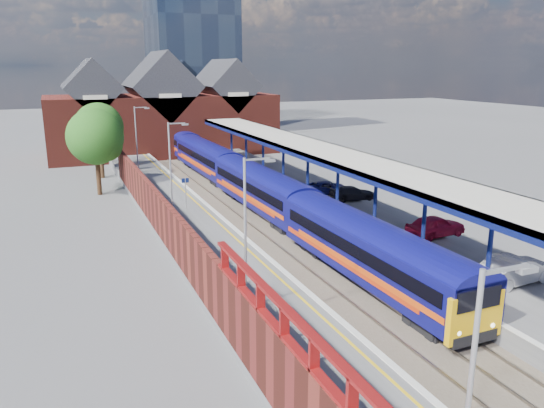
{
  "coord_description": "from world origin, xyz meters",
  "views": [
    {
      "loc": [
        -14.05,
        -15.41,
        11.87
      ],
      "look_at": [
        -0.54,
        17.29,
        2.6
      ],
      "focal_mm": 35.0,
      "sensor_mm": 36.0,
      "label": 1
    }
  ],
  "objects_px": {
    "platform_sign": "(186,188)",
    "parked_car_blue": "(327,188)",
    "lamp_post_d": "(138,137)",
    "lamp_post_c": "(172,164)",
    "train": "(231,169)",
    "parked_car_red": "(435,226)",
    "parked_car_dark": "(352,193)",
    "parked_car_silver": "(515,269)",
    "lamp_post_b": "(248,224)",
    "lamp_post_a": "(474,401)"
  },
  "relations": [
    {
      "from": "parked_car_blue",
      "to": "lamp_post_c",
      "type": "bearing_deg",
      "value": 116.46
    },
    {
      "from": "lamp_post_c",
      "to": "parked_car_silver",
      "type": "height_order",
      "value": "lamp_post_c"
    },
    {
      "from": "platform_sign",
      "to": "lamp_post_d",
      "type": "bearing_deg",
      "value": 95.56
    },
    {
      "from": "parked_car_silver",
      "to": "lamp_post_a",
      "type": "bearing_deg",
      "value": 125.21
    },
    {
      "from": "train",
      "to": "parked_car_dark",
      "type": "xyz_separation_m",
      "value": [
        7.01,
        -11.06,
        -0.54
      ]
    },
    {
      "from": "parked_car_silver",
      "to": "parked_car_red",
      "type": "bearing_deg",
      "value": -13.76
    },
    {
      "from": "parked_car_silver",
      "to": "lamp_post_c",
      "type": "bearing_deg",
      "value": 31.46
    },
    {
      "from": "lamp_post_a",
      "to": "parked_car_blue",
      "type": "height_order",
      "value": "lamp_post_a"
    },
    {
      "from": "lamp_post_a",
      "to": "parked_car_red",
      "type": "xyz_separation_m",
      "value": [
        14.86,
        19.14,
        -3.28
      ]
    },
    {
      "from": "parked_car_dark",
      "to": "lamp_post_d",
      "type": "bearing_deg",
      "value": 47.42
    },
    {
      "from": "train",
      "to": "lamp_post_c",
      "type": "xyz_separation_m",
      "value": [
        -7.86,
        -10.72,
        2.87
      ]
    },
    {
      "from": "train",
      "to": "parked_car_blue",
      "type": "distance_m",
      "value": 10.42
    },
    {
      "from": "lamp_post_a",
      "to": "lamp_post_b",
      "type": "xyz_separation_m",
      "value": [
        0.0,
        14.0,
        0.0
      ]
    },
    {
      "from": "lamp_post_b",
      "to": "parked_car_dark",
      "type": "relative_size",
      "value": 1.76
    },
    {
      "from": "lamp_post_a",
      "to": "parked_car_blue",
      "type": "xyz_separation_m",
      "value": [
        13.92,
        32.25,
        -3.43
      ]
    },
    {
      "from": "parked_car_red",
      "to": "train",
      "type": "bearing_deg",
      "value": 13.86
    },
    {
      "from": "lamp_post_d",
      "to": "parked_car_silver",
      "type": "xyz_separation_m",
      "value": [
        13.59,
        -34.68,
        -3.26
      ]
    },
    {
      "from": "parked_car_red",
      "to": "parked_car_silver",
      "type": "xyz_separation_m",
      "value": [
        -1.26,
        -7.82,
        0.02
      ]
    },
    {
      "from": "lamp_post_a",
      "to": "lamp_post_d",
      "type": "height_order",
      "value": "same"
    },
    {
      "from": "lamp_post_d",
      "to": "parked_car_blue",
      "type": "distance_m",
      "value": 19.86
    },
    {
      "from": "lamp_post_c",
      "to": "parked_car_silver",
      "type": "xyz_separation_m",
      "value": [
        13.59,
        -18.68,
        -3.26
      ]
    },
    {
      "from": "lamp_post_b",
      "to": "parked_car_blue",
      "type": "bearing_deg",
      "value": 52.68
    },
    {
      "from": "train",
      "to": "platform_sign",
      "type": "height_order",
      "value": "platform_sign"
    },
    {
      "from": "train",
      "to": "parked_car_silver",
      "type": "distance_m",
      "value": 29.95
    },
    {
      "from": "platform_sign",
      "to": "parked_car_dark",
      "type": "distance_m",
      "value": 13.75
    },
    {
      "from": "platform_sign",
      "to": "parked_car_blue",
      "type": "relative_size",
      "value": 0.62
    },
    {
      "from": "lamp_post_b",
      "to": "parked_car_silver",
      "type": "distance_m",
      "value": 14.23
    },
    {
      "from": "lamp_post_a",
      "to": "parked_car_blue",
      "type": "relative_size",
      "value": 1.74
    },
    {
      "from": "lamp_post_b",
      "to": "parked_car_red",
      "type": "distance_m",
      "value": 16.06
    },
    {
      "from": "parked_car_silver",
      "to": "parked_car_blue",
      "type": "height_order",
      "value": "parked_car_silver"
    },
    {
      "from": "lamp_post_c",
      "to": "parked_car_blue",
      "type": "distance_m",
      "value": 14.51
    },
    {
      "from": "lamp_post_a",
      "to": "lamp_post_c",
      "type": "distance_m",
      "value": 30.0
    },
    {
      "from": "train",
      "to": "platform_sign",
      "type": "xyz_separation_m",
      "value": [
        -6.49,
        -8.72,
        0.57
      ]
    },
    {
      "from": "train",
      "to": "platform_sign",
      "type": "bearing_deg",
      "value": -126.68
    },
    {
      "from": "parked_car_red",
      "to": "parked_car_blue",
      "type": "xyz_separation_m",
      "value": [
        -0.94,
        13.11,
        -0.15
      ]
    },
    {
      "from": "lamp_post_b",
      "to": "parked_car_silver",
      "type": "xyz_separation_m",
      "value": [
        13.59,
        -2.68,
        -3.26
      ]
    },
    {
      "from": "train",
      "to": "lamp_post_b",
      "type": "bearing_deg",
      "value": -106.38
    },
    {
      "from": "train",
      "to": "lamp_post_d",
      "type": "height_order",
      "value": "lamp_post_d"
    },
    {
      "from": "lamp_post_d",
      "to": "parked_car_red",
      "type": "relative_size",
      "value": 1.68
    },
    {
      "from": "train",
      "to": "parked_car_red",
      "type": "distance_m",
      "value": 22.69
    },
    {
      "from": "parked_car_dark",
      "to": "platform_sign",
      "type": "bearing_deg",
      "value": 85.29
    },
    {
      "from": "platform_sign",
      "to": "parked_car_silver",
      "type": "relative_size",
      "value": 0.56
    },
    {
      "from": "lamp_post_d",
      "to": "lamp_post_c",
      "type": "bearing_deg",
      "value": -90.0
    },
    {
      "from": "parked_car_red",
      "to": "parked_car_silver",
      "type": "relative_size",
      "value": 0.94
    },
    {
      "from": "parked_car_red",
      "to": "parked_car_dark",
      "type": "relative_size",
      "value": 1.04
    },
    {
      "from": "parked_car_blue",
      "to": "lamp_post_a",
      "type": "bearing_deg",
      "value": 173.92
    },
    {
      "from": "train",
      "to": "parked_car_silver",
      "type": "height_order",
      "value": "train"
    },
    {
      "from": "lamp_post_d",
      "to": "parked_car_red",
      "type": "xyz_separation_m",
      "value": [
        14.86,
        -26.86,
        -3.28
      ]
    },
    {
      "from": "lamp_post_c",
      "to": "lamp_post_a",
      "type": "bearing_deg",
      "value": -90.0
    },
    {
      "from": "lamp_post_b",
      "to": "parked_car_dark",
      "type": "xyz_separation_m",
      "value": [
        14.86,
        15.66,
        -3.41
      ]
    }
  ]
}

